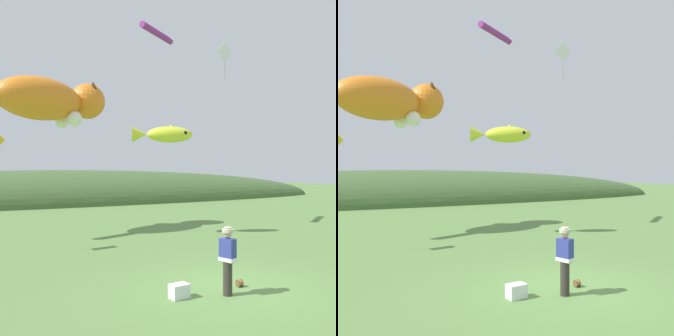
{
  "view_description": "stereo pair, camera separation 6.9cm",
  "coord_description": "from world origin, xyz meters",
  "views": [
    {
      "loc": [
        -6.06,
        -8.56,
        3.3
      ],
      "look_at": [
        0.0,
        4.0,
        3.33
      ],
      "focal_mm": 40.0,
      "sensor_mm": 36.0,
      "label": 1
    },
    {
      "loc": [
        -6.0,
        -8.59,
        3.3
      ],
      "look_at": [
        0.0,
        4.0,
        3.33
      ],
      "focal_mm": 40.0,
      "sensor_mm": 36.0,
      "label": 2
    }
  ],
  "objects": [
    {
      "name": "festival_attendant",
      "position": [
        -0.43,
        -0.46,
        0.95
      ],
      "size": [
        0.38,
        0.48,
        1.77
      ],
      "color": "#332D28",
      "rests_on": "ground"
    },
    {
      "name": "distant_hill_ridge",
      "position": [
        0.0,
        28.57,
        0.0
      ],
      "size": [
        63.8,
        10.69,
        6.35
      ],
      "color": "#426033",
      "rests_on": "ground"
    },
    {
      "name": "kite_spool",
      "position": [
        0.28,
        -0.02,
        0.1
      ],
      "size": [
        0.14,
        0.21,
        0.21
      ],
      "color": "olive",
      "rests_on": "ground"
    },
    {
      "name": "kite_tube_streamer",
      "position": [
        2.74,
        11.06,
        11.09
      ],
      "size": [
        2.86,
        2.17,
        0.44
      ],
      "color": "#8C268C"
    },
    {
      "name": "kite_fish_windsock",
      "position": [
        1.79,
        8.29,
        5.02
      ],
      "size": [
        3.13,
        1.81,
        0.93
      ],
      "color": "yellow"
    },
    {
      "name": "picnic_cooler",
      "position": [
        -1.66,
        -0.1,
        0.18
      ],
      "size": [
        0.52,
        0.38,
        0.36
      ],
      "color": "white",
      "rests_on": "ground"
    },
    {
      "name": "kite_giant_cat",
      "position": [
        -3.1,
        11.63,
        6.87
      ],
      "size": [
        8.2,
        3.87,
        2.6
      ],
      "color": "orange"
    },
    {
      "name": "ground_plane",
      "position": [
        0.0,
        0.0,
        0.0
      ],
      "size": [
        120.0,
        120.0,
        0.0
      ],
      "primitive_type": "plane",
      "color": "#5B8442"
    },
    {
      "name": "kite_diamond_white",
      "position": [
        4.25,
        6.51,
        8.95
      ],
      "size": [
        0.97,
        0.13,
        1.87
      ],
      "color": "white"
    }
  ]
}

